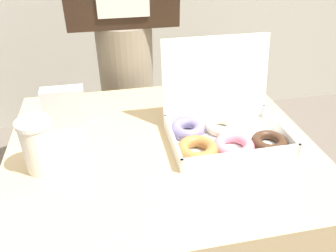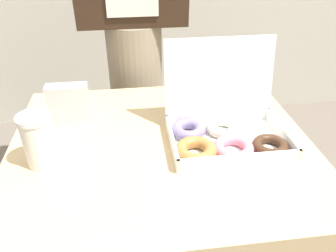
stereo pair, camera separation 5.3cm
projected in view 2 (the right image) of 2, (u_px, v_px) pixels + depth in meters
name	position (u px, v px, depth m)	size (l,w,h in m)	color
table	(163.00, 227.00, 1.12)	(0.85, 0.73, 0.72)	tan
donut_box	(221.00, 130.00, 0.91)	(0.33, 0.27, 0.26)	white
coffee_cup	(39.00, 140.00, 0.81)	(0.08, 0.08, 0.14)	silver
napkin_holder	(69.00, 104.00, 0.99)	(0.12, 0.04, 0.12)	silver
person_customer	(133.00, 20.00, 1.28)	(0.41, 0.23, 1.69)	gray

